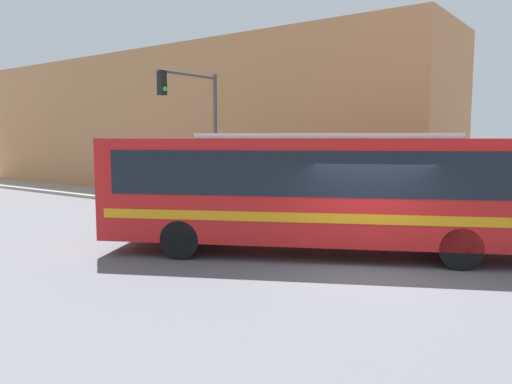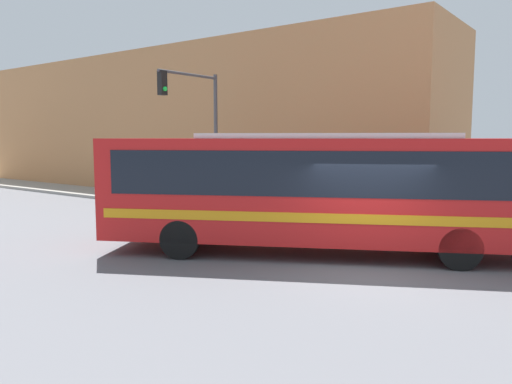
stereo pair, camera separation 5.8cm
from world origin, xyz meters
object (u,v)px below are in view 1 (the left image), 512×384
Objects in this scene: traffic_light_pole at (198,116)px; pedestrian_near_corner at (251,190)px; fire_hydrant at (304,207)px; city_bus at (324,185)px.

traffic_light_pole is 3.74m from pedestrian_near_corner.
pedestrian_near_corner is at bearing 78.14° from fire_hydrant.
traffic_light_pole is at bearing 38.94° from city_bus.
city_bus is 7.87m from pedestrian_near_corner.
traffic_light_pole reaches higher than fire_hydrant.
traffic_light_pole is at bearing 134.65° from pedestrian_near_corner.
traffic_light_pole is 3.54× the size of pedestrian_near_corner.
fire_hydrant is 0.50× the size of pedestrian_near_corner.
traffic_light_pole reaches higher than pedestrian_near_corner.
fire_hydrant is at bearing -101.86° from pedestrian_near_corner.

